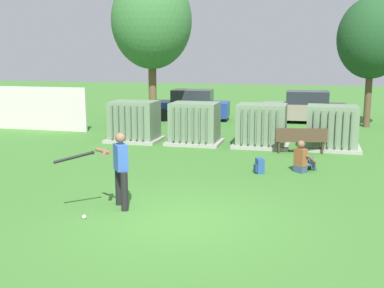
# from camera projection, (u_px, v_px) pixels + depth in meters

# --- Properties ---
(ground_plane) EXTENTS (96.00, 96.00, 0.00)m
(ground_plane) POSITION_uv_depth(u_px,v_px,m) (179.00, 221.00, 10.19)
(ground_plane) COLOR #3D752D
(fence_panel) EXTENTS (4.80, 0.12, 2.00)m
(fence_panel) POSITION_uv_depth(u_px,v_px,m) (39.00, 108.00, 22.39)
(fence_panel) COLOR beige
(fence_panel) RESTS_ON ground
(transformer_west) EXTENTS (2.10, 1.70, 1.62)m
(transformer_west) POSITION_uv_depth(u_px,v_px,m) (134.00, 122.00, 19.49)
(transformer_west) COLOR #9E9B93
(transformer_west) RESTS_ON ground
(transformer_mid_west) EXTENTS (2.10, 1.70, 1.62)m
(transformer_mid_west) POSITION_uv_depth(u_px,v_px,m) (195.00, 124.00, 18.91)
(transformer_mid_west) COLOR #9E9B93
(transformer_mid_west) RESTS_ON ground
(transformer_mid_east) EXTENTS (2.10, 1.70, 1.62)m
(transformer_mid_east) POSITION_uv_depth(u_px,v_px,m) (262.00, 126.00, 18.33)
(transformer_mid_east) COLOR #9E9B93
(transformer_mid_east) RESTS_ON ground
(transformer_east) EXTENTS (2.10, 1.70, 1.62)m
(transformer_east) POSITION_uv_depth(u_px,v_px,m) (332.00, 128.00, 17.80)
(transformer_east) COLOR #9E9B93
(transformer_east) RESTS_ON ground
(park_bench) EXTENTS (1.84, 0.75, 0.92)m
(park_bench) POSITION_uv_depth(u_px,v_px,m) (301.00, 139.00, 17.09)
(park_bench) COLOR #4C3828
(park_bench) RESTS_ON ground
(batter) EXTENTS (1.41, 1.21, 1.74)m
(batter) POSITION_uv_depth(u_px,v_px,m) (118.00, 166.00, 10.90)
(batter) COLOR black
(batter) RESTS_ON ground
(sports_ball) EXTENTS (0.09, 0.09, 0.09)m
(sports_ball) POSITION_uv_depth(u_px,v_px,m) (84.00, 217.00, 10.32)
(sports_ball) COLOR white
(sports_ball) RESTS_ON ground
(seated_spectator) EXTENTS (0.72, 0.76, 0.96)m
(seated_spectator) POSITION_uv_depth(u_px,v_px,m) (303.00, 159.00, 14.42)
(seated_spectator) COLOR #384C75
(seated_spectator) RESTS_ON ground
(backpack) EXTENTS (0.35, 0.37, 0.44)m
(backpack) POSITION_uv_depth(u_px,v_px,m) (259.00, 166.00, 14.29)
(backpack) COLOR #264C8C
(backpack) RESTS_ON ground
(tree_left) EXTENTS (3.83, 3.83, 7.32)m
(tree_left) POSITION_uv_depth(u_px,v_px,m) (152.00, 21.00, 22.93)
(tree_left) COLOR brown
(tree_left) RESTS_ON ground
(tree_center_left) EXTENTS (3.21, 3.21, 6.14)m
(tree_center_left) POSITION_uv_depth(u_px,v_px,m) (372.00, 38.00, 22.70)
(tree_center_left) COLOR brown
(tree_center_left) RESTS_ON ground
(parked_car_leftmost) EXTENTS (4.33, 2.20, 1.62)m
(parked_car_leftmost) POSITION_uv_depth(u_px,v_px,m) (190.00, 106.00, 25.97)
(parked_car_leftmost) COLOR navy
(parked_car_leftmost) RESTS_ON ground
(parked_car_left_of_center) EXTENTS (4.26, 2.04, 1.62)m
(parked_car_left_of_center) POSITION_uv_depth(u_px,v_px,m) (305.00, 108.00, 24.93)
(parked_car_left_of_center) COLOR gray
(parked_car_left_of_center) RESTS_ON ground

